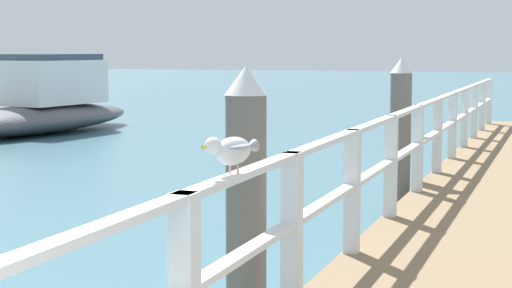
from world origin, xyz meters
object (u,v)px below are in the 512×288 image
dock_piling_far (400,134)px  seagull_foreground (232,149)px  dock_piling_near (246,213)px  boat_0 (41,107)px

dock_piling_far → seagull_foreground: 6.86m
dock_piling_far → dock_piling_near: bearing=-90.0°
dock_piling_near → boat_0: (-10.69, 12.92, -0.35)m
dock_piling_far → boat_0: (-10.69, 7.28, -0.35)m
dock_piling_near → dock_piling_far: (0.00, 5.64, 0.00)m
boat_0 → dock_piling_near: bearing=-43.6°
seagull_foreground → boat_0: size_ratio=0.07×
dock_piling_far → boat_0: bearing=145.7°
dock_piling_near → dock_piling_far: bearing=90.0°
dock_piling_near → dock_piling_far: same height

